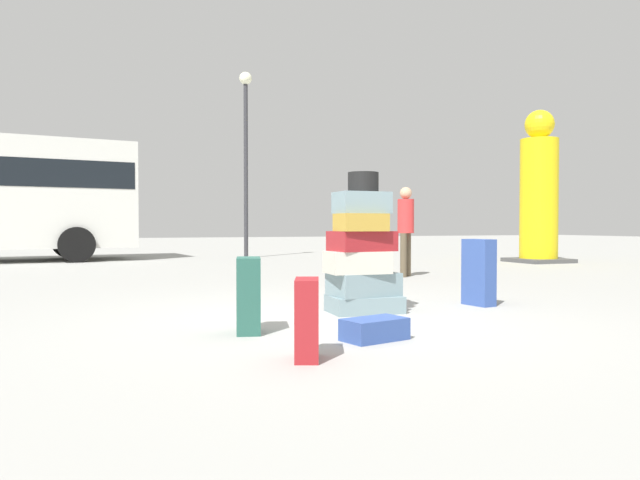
{
  "coord_description": "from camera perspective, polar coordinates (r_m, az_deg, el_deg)",
  "views": [
    {
      "loc": [
        -2.2,
        -5.43,
        0.94
      ],
      "look_at": [
        0.47,
        1.7,
        0.75
      ],
      "focal_mm": 33.06,
      "sensor_mm": 36.0,
      "label": 1
    }
  ],
  "objects": [
    {
      "name": "lamp_post",
      "position": [
        17.28,
        -7.2,
        10.1
      ],
      "size": [
        0.36,
        0.36,
        5.33
      ],
      "color": "#333338",
      "rests_on": "ground"
    },
    {
      "name": "person_bearded_onlooker",
      "position": [
        10.86,
        8.3,
        1.61
      ],
      "size": [
        0.3,
        0.3,
        1.64
      ],
      "rotation": [
        0.0,
        0.0,
        -2.44
      ],
      "color": "brown",
      "rests_on": "ground"
    },
    {
      "name": "yellow_dummy_statue",
      "position": [
        15.96,
        20.42,
        4.11
      ],
      "size": [
        1.31,
        1.31,
        3.85
      ],
      "color": "yellow",
      "rests_on": "ground"
    },
    {
      "name": "suitcase_maroon_left_side",
      "position": [
        4.16,
        -1.28,
        -7.66
      ],
      "size": [
        0.28,
        0.39,
        0.57
      ],
      "primitive_type": "cube",
      "rotation": [
        0.0,
        0.0,
        -0.35
      ],
      "color": "maroon",
      "rests_on": "ground"
    },
    {
      "name": "ground_plane",
      "position": [
        5.94,
        1.5,
        -7.69
      ],
      "size": [
        80.0,
        80.0,
        0.0
      ],
      "primitive_type": "plane",
      "color": "#9E9E99"
    },
    {
      "name": "suitcase_navy_behind_tower",
      "position": [
        4.89,
        5.3,
        -8.59
      ],
      "size": [
        0.58,
        0.42,
        0.18
      ],
      "primitive_type": "cube",
      "rotation": [
        0.0,
        0.0,
        0.25
      ],
      "color": "#334F99",
      "rests_on": "ground"
    },
    {
      "name": "suitcase_tower",
      "position": [
        6.34,
        4.08,
        -1.52
      ],
      "size": [
        0.82,
        0.57,
        1.51
      ],
      "color": "gray",
      "rests_on": "ground"
    },
    {
      "name": "suitcase_teal_white_trunk",
      "position": [
        5.19,
        -6.93,
        -5.33
      ],
      "size": [
        0.28,
        0.4,
        0.66
      ],
      "primitive_type": "cube",
      "rotation": [
        0.0,
        0.0,
        -0.24
      ],
      "color": "#26594C",
      "rests_on": "ground"
    },
    {
      "name": "suitcase_navy_foreground_far",
      "position": [
        7.16,
        15.11,
        -3.04
      ],
      "size": [
        0.25,
        0.41,
        0.78
      ],
      "primitive_type": "cube",
      "rotation": [
        0.0,
        0.0,
        0.16
      ],
      "color": "#334F99",
      "rests_on": "ground"
    }
  ]
}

